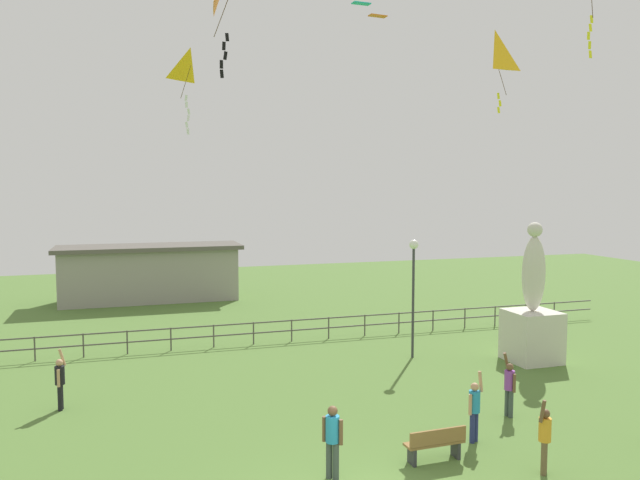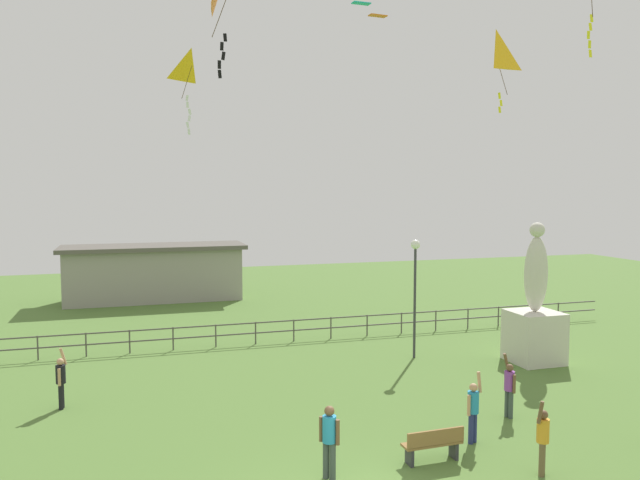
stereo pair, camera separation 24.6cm
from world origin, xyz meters
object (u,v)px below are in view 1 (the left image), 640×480
Objects in this scene: park_bench at (436,443)px; person_3 at (509,385)px; kite_1 at (191,69)px; person_0 at (545,436)px; person_4 at (333,437)px; person_2 at (60,380)px; statue_monument at (532,319)px; lamppost at (413,273)px; person_5 at (474,407)px; kite_0 at (494,56)px.

person_3 reaches higher than park_bench.
person_0 is at bearing -53.77° from kite_1.
park_bench is 2.70m from person_4.
person_2 is 13.21m from person_3.
person_0 is 15.10m from kite_1.
park_bench is at bearing -36.21° from person_2.
statue_monument reaches higher than lamppost.
lamppost is 2.72× the size of person_4.
park_bench is 0.84× the size of person_0.
park_bench is 0.82× the size of person_5.
person_2 is at bearing -159.68° from kite_1.
kite_0 is 9.91m from kite_1.
person_3 is at bearing -111.16° from kite_0.
person_3 is (12.41, -4.53, 0.02)m from person_2.
kite_1 reaches higher than person_2.
lamppost is 10.93m from person_4.
kite_0 is (4.55, 4.83, 10.40)m from park_bench.
kite_0 reaches higher than person_4.
kite_0 is (-3.15, -1.88, 9.23)m from statue_monument.
person_5 reaches higher than park_bench.
person_4 is (-2.65, -0.07, 0.51)m from park_bench.
person_3 is 1.00× the size of person_5.
statue_monument is 2.88× the size of person_5.
person_4 is at bearing -46.45° from person_2.
person_0 reaches higher than person_4.
statue_monument is at bearing 33.26° from person_4.
lamppost is at bearing 3.34° from kite_1.
person_3 reaches higher than person_4.
kite_0 is at bearing 68.84° from person_3.
kite_0 is 0.96× the size of kite_1.
statue_monument reaches higher than person_5.
person_3 is 1.08× the size of person_4.
person_2 is at bearing 159.94° from person_3.
person_5 is at bearing -29.02° from person_2.
statue_monument is 9.94m from kite_0.
kite_0 is at bearing 53.45° from person_5.
person_5 reaches higher than person_3.
kite_1 reaches higher than person_5.
person_2 reaches higher than person_0.
kite_1 is at bearing 143.73° from person_3.
park_bench is 4.03m from person_3.
lamppost is 1.68× the size of kite_1.
lamppost is at bearing 67.19° from park_bench.
kite_1 is at bearing 173.73° from statue_monument.
person_5 is (10.47, -5.81, 0.02)m from person_2.
person_3 is (-4.24, -4.69, -0.71)m from statue_monument.
kite_1 is (-6.89, 9.41, 9.60)m from person_0.
person_5 is 13.62m from kite_1.
park_bench is 0.82× the size of person_3.
kite_1 is (4.14, 1.53, 9.59)m from person_2.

